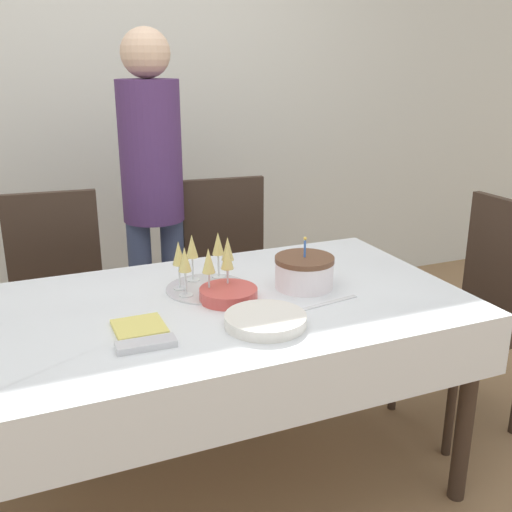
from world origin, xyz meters
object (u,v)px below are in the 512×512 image
at_px(champagne_tray, 206,265).
at_px(birthday_cake, 304,272).
at_px(dining_chair_right_end, 478,304).
at_px(dining_chair_far_right, 230,271).
at_px(plate_stack_main, 265,320).
at_px(person_standing, 152,178).
at_px(plate_stack_dessert, 228,294).
at_px(dining_chair_far_left, 58,296).

bearing_deg(champagne_tray, birthday_cake, -19.30).
bearing_deg(dining_chair_right_end, dining_chair_far_right, 135.82).
distance_m(plate_stack_main, person_standing, 1.17).
xyz_separation_m(birthday_cake, plate_stack_dessert, (-0.29, -0.01, -0.04)).
xyz_separation_m(dining_chair_far_right, plate_stack_dessert, (-0.30, -0.79, 0.22)).
distance_m(dining_chair_far_right, champagne_tray, 0.80).
relative_size(champagne_tray, plate_stack_dessert, 1.50).
distance_m(dining_chair_far_left, plate_stack_main, 1.17).
bearing_deg(dining_chair_right_end, plate_stack_dessert, -179.94).
height_order(birthday_cake, champagne_tray, birthday_cake).
distance_m(champagne_tray, person_standing, 0.81).
relative_size(dining_chair_right_end, champagne_tray, 3.28).
xyz_separation_m(birthday_cake, person_standing, (-0.32, 0.90, 0.20)).
bearing_deg(plate_stack_main, plate_stack_dessert, 98.08).
distance_m(birthday_cake, plate_stack_dessert, 0.29).
relative_size(champagne_tray, plate_stack_main, 1.17).
distance_m(birthday_cake, person_standing, 0.98).
xyz_separation_m(dining_chair_far_left, person_standing, (0.47, 0.12, 0.46)).
bearing_deg(champagne_tray, dining_chair_far_left, 124.67).
bearing_deg(dining_chair_far_right, plate_stack_dessert, -110.80).
bearing_deg(plate_stack_dessert, birthday_cake, 1.84).
height_order(dining_chair_right_end, champagne_tray, dining_chair_right_end).
height_order(champagne_tray, plate_stack_dessert, champagne_tray).
bearing_deg(plate_stack_dessert, dining_chair_right_end, 0.06).
xyz_separation_m(dining_chair_right_end, person_standing, (-1.14, 0.91, 0.46)).
xyz_separation_m(plate_stack_main, plate_stack_dessert, (-0.03, 0.23, 0.00)).
bearing_deg(champagne_tray, plate_stack_main, -79.09).
distance_m(birthday_cake, plate_stack_main, 0.36).
bearing_deg(birthday_cake, person_standing, 109.37).
relative_size(dining_chair_right_end, person_standing, 0.59).
bearing_deg(dining_chair_far_right, birthday_cake, -90.67).
height_order(dining_chair_far_right, champagne_tray, dining_chair_far_right).
bearing_deg(dining_chair_right_end, person_standing, 141.31).
height_order(dining_chair_far_left, dining_chair_right_end, same).
relative_size(dining_chair_right_end, plate_stack_dessert, 4.93).
bearing_deg(person_standing, dining_chair_far_left, -165.35).
height_order(dining_chair_far_right, person_standing, person_standing).
bearing_deg(dining_chair_far_left, dining_chair_far_right, -0.00).
xyz_separation_m(dining_chair_right_end, champagne_tray, (-1.15, 0.12, 0.29)).
xyz_separation_m(dining_chair_right_end, birthday_cake, (-0.82, 0.01, 0.26)).
bearing_deg(birthday_cake, dining_chair_far_right, 89.33).
bearing_deg(champagne_tray, person_standing, 89.34).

